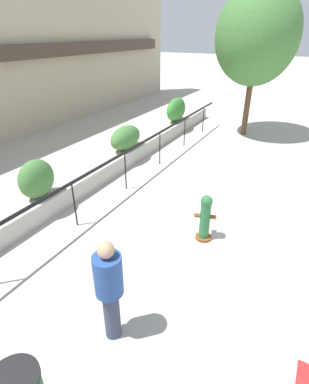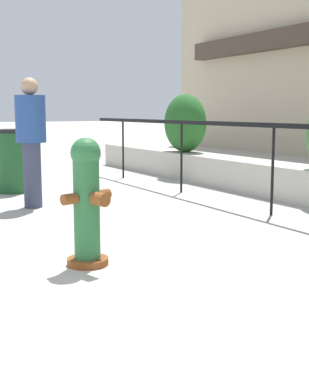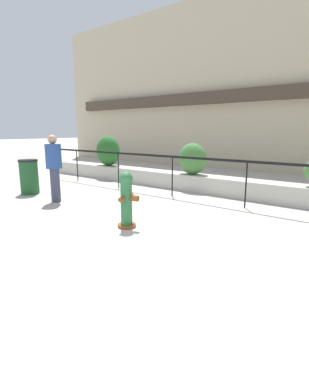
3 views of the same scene
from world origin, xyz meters
name	(u,v)px [view 3 (image 3 of 3)]	position (x,y,z in m)	size (l,w,h in m)	color
ground_plane	(80,292)	(0.00, 0.00, 0.00)	(120.00, 120.00, 0.00)	#B2ADA3
planter_wall_low	(261,191)	(0.00, 6.00, 0.25)	(18.00, 0.70, 0.50)	#B7B2A8
fence_railing_segment	(247,166)	(0.00, 4.90, 1.02)	(15.00, 0.05, 1.15)	black
hedge_bush_0	(108,151)	(-5.93, 6.00, 1.06)	(1.07, 0.70, 1.12)	#235B23
hedge_bush_1	(193,159)	(-2.16, 6.00, 0.98)	(0.95, 0.62, 0.96)	#427538
fire_hydrant	(127,199)	(-1.21, 2.07, 0.55)	(0.47, 0.48, 1.08)	brown
pedestrian	(54,164)	(-4.14, 2.45, 0.99)	(0.49, 0.49, 1.73)	#383D56
trash_bin	(29,177)	(-5.63, 2.57, 0.51)	(0.55, 0.55, 1.01)	#1E5128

